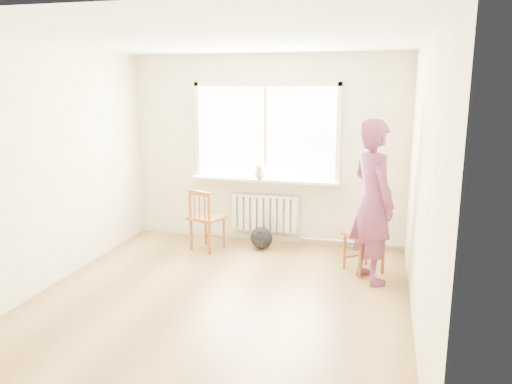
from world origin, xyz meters
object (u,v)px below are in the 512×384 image
Objects in this scene: person at (373,202)px; backpack at (261,238)px; chair_right at (367,238)px; chair_left at (205,220)px; cat at (260,172)px.

person is 6.05× the size of backpack.
backpack is (-1.51, 0.79, -0.80)m from person.
chair_right is at bearing -21.08° from backpack.
person is at bearing -27.71° from backpack.
chair_right is at bearing -169.71° from chair_left.
chair_left is 0.98× the size of chair_right.
cat is (-1.59, 1.03, 0.10)m from person.
cat reaches higher than chair_right.
chair_right is at bearing -34.45° from cat.
chair_left is 2.23m from chair_right.
chair_right is 1.84m from cat.
cat is (0.66, 0.49, 0.62)m from chair_left.
chair_right is 1.59m from backpack.
person reaches higher than chair_left.
cat is at bearing -65.63° from chair_right.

